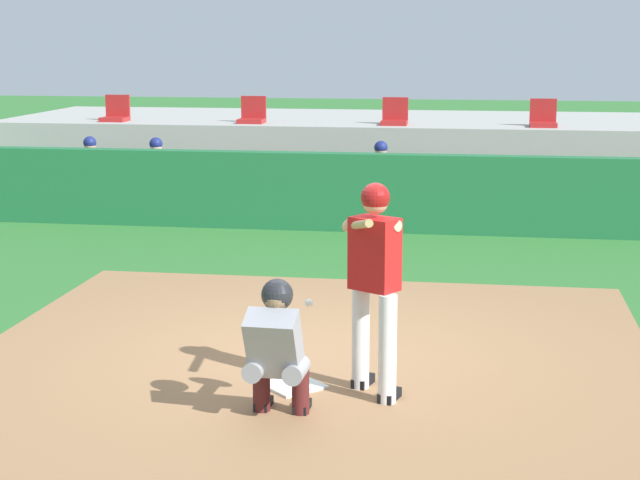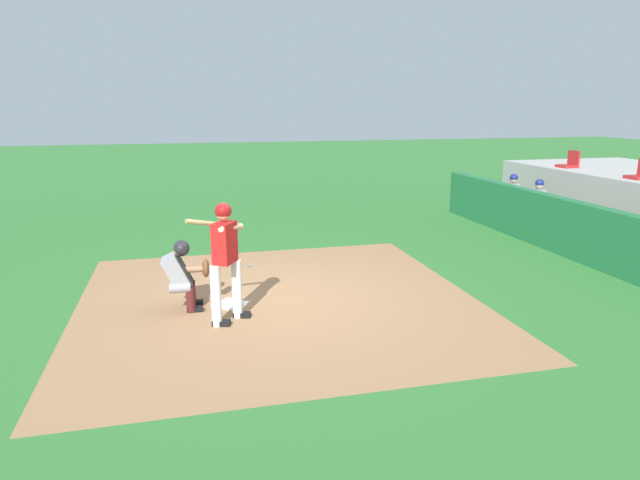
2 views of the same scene
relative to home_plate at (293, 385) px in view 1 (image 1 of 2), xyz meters
The scene contains 15 objects.
ground_plane 0.80m from the home_plate, 90.00° to the left, with size 80.00×80.00×0.00m, color #2D6B2D.
dirt_infield 0.80m from the home_plate, 90.00° to the left, with size 6.40×6.40×0.01m, color #936B47.
home_plate is the anchor object (origin of this frame).
batter_at_plate 1.23m from the home_plate, ahead, with size 0.55×0.90×1.80m.
catcher_crouched 0.91m from the home_plate, 89.87° to the right, with size 0.49×1.41×1.13m.
dugout_wall 7.32m from the home_plate, 90.00° to the left, with size 13.00×0.30×1.20m, color #1E6638.
dugout_bench 8.30m from the home_plate, 90.00° to the left, with size 11.80×0.44×0.45m, color olive.
dugout_player_0 9.57m from the home_plate, 121.46° to the left, with size 0.49×0.70×1.30m.
dugout_player_1 9.02m from the home_plate, 115.17° to the left, with size 0.49×0.70×1.30m.
dugout_player_2 8.17m from the home_plate, 90.40° to the left, with size 0.49×0.70×1.30m.
stands_platform 11.72m from the home_plate, 90.00° to the left, with size 15.00×4.40×1.40m, color #9E9E99.
stadium_seat_0 11.53m from the home_plate, 117.06° to the left, with size 0.46×0.46×0.48m.
stadium_seat_1 10.61m from the home_plate, 104.33° to the left, with size 0.46×0.46×0.48m.
stadium_seat_2 10.29m from the home_plate, 90.00° to the left, with size 0.46×0.46×0.48m.
stadium_seat_3 10.61m from the home_plate, 75.67° to the left, with size 0.46×0.46×0.48m.
Camera 1 is at (1.52, -9.09, 2.97)m, focal length 57.94 mm.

